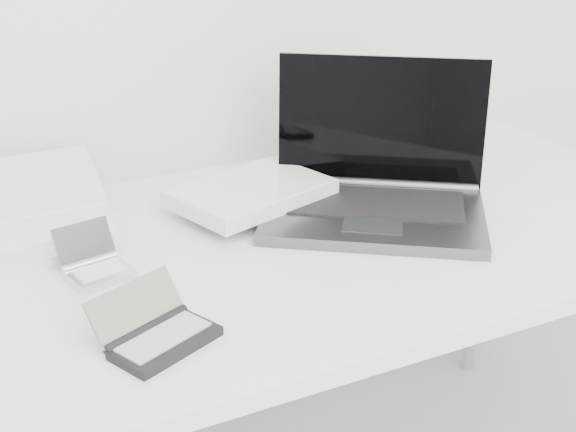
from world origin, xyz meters
name	(u,v)px	position (x,y,z in m)	size (l,w,h in m)	color
desk	(293,258)	(0.00, 1.55, 0.68)	(1.60, 0.80, 0.73)	white
laptop_large	(337,189)	(0.13, 1.61, 0.78)	(0.61, 0.52, 0.28)	#515456
netbook_open_white	(44,223)	(-0.40, 1.76, 0.75)	(0.27, 0.33, 0.09)	white
pda_silver	(95,266)	(-0.36, 1.56, 0.75)	(0.12, 0.13, 0.08)	silver
palmtop_charcoal	(157,333)	(-0.33, 1.32, 0.75)	(0.19, 0.17, 0.07)	black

